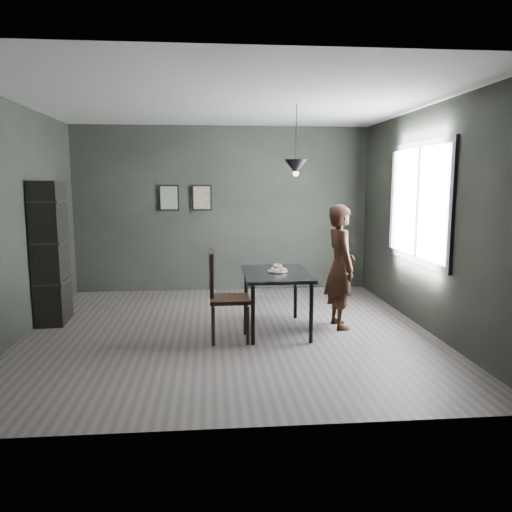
{
  "coord_description": "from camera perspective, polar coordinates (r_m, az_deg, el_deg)",
  "views": [
    {
      "loc": [
        -0.21,
        -6.08,
        1.87
      ],
      "look_at": [
        0.35,
        0.05,
        0.95
      ],
      "focal_mm": 35.0,
      "sensor_mm": 36.0,
      "label": 1
    }
  ],
  "objects": [
    {
      "name": "framed_print_right",
      "position": [
        8.55,
        -6.21,
        6.64
      ],
      "size": [
        0.34,
        0.04,
        0.44
      ],
      "color": "black",
      "rests_on": "ground"
    },
    {
      "name": "woman",
      "position": [
        6.47,
        9.62,
        -1.19
      ],
      "size": [
        0.42,
        0.61,
        1.59
      ],
      "primitive_type": "imported",
      "rotation": [
        0.0,
        0.0,
        1.64
      ],
      "color": "black",
      "rests_on": "ground"
    },
    {
      "name": "wood_chair",
      "position": [
        5.88,
        -3.97,
        -3.9
      ],
      "size": [
        0.47,
        0.47,
        1.07
      ],
      "rotation": [
        0.0,
        0.0,
        0.0
      ],
      "color": "black",
      "rests_on": "ground"
    },
    {
      "name": "white_plate",
      "position": [
        6.24,
        2.47,
        -1.79
      ],
      "size": [
        0.23,
        0.23,
        0.01
      ],
      "primitive_type": "cylinder",
      "color": "white",
      "rests_on": "cafe_table"
    },
    {
      "name": "pendant_lamp",
      "position": [
        6.27,
        4.58,
        10.12
      ],
      "size": [
        0.28,
        0.28,
        0.86
      ],
      "color": "black",
      "rests_on": "ground"
    },
    {
      "name": "window_assembly",
      "position": [
        6.84,
        17.99,
        5.82
      ],
      "size": [
        0.04,
        1.96,
        1.56
      ],
      "color": "white",
      "rests_on": "ground"
    },
    {
      "name": "donut_pile",
      "position": [
        6.24,
        2.47,
        -1.44
      ],
      "size": [
        0.2,
        0.21,
        0.09
      ],
      "rotation": [
        0.0,
        0.0,
        -0.16
      ],
      "color": "beige",
      "rests_on": "white_plate"
    },
    {
      "name": "shelf_unit",
      "position": [
        7.11,
        -22.43,
        0.35
      ],
      "size": [
        0.39,
        0.64,
        1.88
      ],
      "primitive_type": "cube",
      "rotation": [
        0.0,
        0.0,
        0.05
      ],
      "color": "black",
      "rests_on": "ground"
    },
    {
      "name": "cafe_table",
      "position": [
        6.25,
        2.33,
        -2.56
      ],
      "size": [
        0.8,
        1.2,
        0.75
      ],
      "color": "black",
      "rests_on": "ground"
    },
    {
      "name": "ceiling",
      "position": [
        6.16,
        -3.35,
        17.18
      ],
      "size": [
        5.0,
        5.0,
        0.02
      ],
      "color": "silver",
      "rests_on": "ground"
    },
    {
      "name": "back_wall",
      "position": [
        8.6,
        -3.84,
        5.34
      ],
      "size": [
        5.0,
        0.1,
        2.8
      ],
      "primitive_type": "cube",
      "color": "black",
      "rests_on": "ground"
    },
    {
      "name": "ground",
      "position": [
        6.36,
        -3.13,
        -8.6
      ],
      "size": [
        5.0,
        5.0,
        0.0
      ],
      "primitive_type": "plane",
      "color": "#3B3533",
      "rests_on": "ground"
    },
    {
      "name": "framed_print_left",
      "position": [
        8.58,
        -9.91,
        6.57
      ],
      "size": [
        0.34,
        0.04,
        0.44
      ],
      "color": "black",
      "rests_on": "ground"
    }
  ]
}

